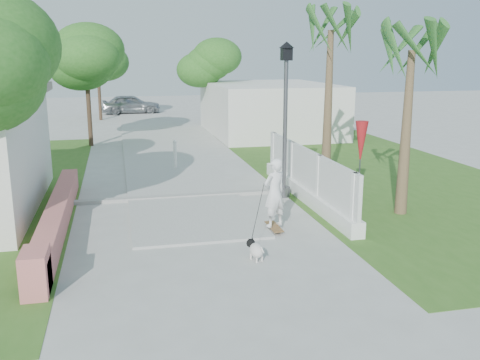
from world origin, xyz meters
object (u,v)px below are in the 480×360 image
object	(u,v)px
street_lamp	(285,114)
parked_car	(131,104)
bollard	(175,154)
skateboarder	(264,205)
dog	(256,249)
patio_umbrella	(361,143)

from	to	relation	value
street_lamp	parked_car	xyz separation A→B (m)	(-3.70, 23.62, -1.75)
bollard	skateboarder	xyz separation A→B (m)	(1.15, -7.91, 0.20)
street_lamp	parked_car	size ratio (longest dim) A/B	1.12
dog	parked_car	size ratio (longest dim) A/B	0.15
patio_umbrella	parked_car	bearing A→B (deg)	102.81
street_lamp	dog	bearing A→B (deg)	-114.06
bollard	dog	distance (m)	9.14
street_lamp	skateboarder	xyz separation A→B (m)	(-1.55, -3.41, -1.64)
street_lamp	skateboarder	world-z (taller)	street_lamp
skateboarder	parked_car	distance (m)	27.11
skateboarder	dog	xyz separation A→B (m)	(-0.51, -1.21, -0.56)
patio_umbrella	skateboarder	xyz separation A→B (m)	(-3.45, -2.41, -0.90)
patio_umbrella	skateboarder	size ratio (longest dim) A/B	1.16
patio_umbrella	bollard	bearing A→B (deg)	129.91
dog	patio_umbrella	bearing A→B (deg)	23.49
bollard	parked_car	distance (m)	19.14
skateboarder	patio_umbrella	bearing A→B (deg)	-168.60
street_lamp	dog	distance (m)	5.51
patio_umbrella	skateboarder	bearing A→B (deg)	-145.08
street_lamp	bollard	distance (m)	5.56
bollard	patio_umbrella	bearing A→B (deg)	-50.09
street_lamp	bollard	size ratio (longest dim) A/B	4.07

